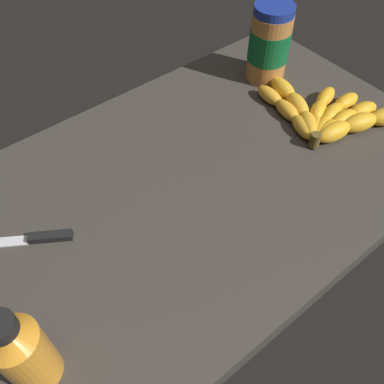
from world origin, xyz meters
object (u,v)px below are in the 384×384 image
Objects in this scene: peanut_butter_jar at (269,44)px; butter_knife at (28,239)px; banana_bunch at (326,115)px; honey_bottle at (22,352)px.

peanut_butter_jar is 1.07× the size of butter_knife.
peanut_butter_jar reaches higher than banana_bunch.
banana_bunch is 1.72× the size of butter_knife.
butter_knife is (61.00, 7.79, -7.83)cm from peanut_butter_jar.
peanut_butter_jar reaches higher than butter_knife.
banana_bunch reaches higher than butter_knife.
banana_bunch is 60.82cm from butter_knife.
honey_bottle is at bearing 21.92° from peanut_butter_jar.
peanut_butter_jar is 1.06× the size of honey_bottle.
banana_bunch is 68.16cm from honey_bottle.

